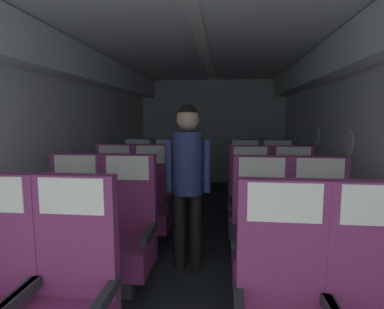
% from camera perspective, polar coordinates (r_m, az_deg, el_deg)
% --- Properties ---
extents(ground, '(3.39, 7.11, 0.02)m').
position_cam_1_polar(ground, '(3.64, 1.59, -16.63)').
color(ground, '#23282D').
extents(fuselage_shell, '(3.27, 6.76, 2.31)m').
position_cam_1_polar(fuselage_shell, '(3.61, 2.04, 9.91)').
color(fuselage_shell, silver).
rests_on(fuselage_shell, ground).
extents(seat_a_left_aisle, '(0.49, 0.47, 1.14)m').
position_cam_1_polar(seat_a_left_aisle, '(1.90, -22.25, -24.33)').
color(seat_a_left_aisle, '#38383D').
rests_on(seat_a_left_aisle, ground).
extents(seat_b_left_window, '(0.49, 0.47, 1.14)m').
position_cam_1_polar(seat_b_left_window, '(2.83, -21.43, -13.63)').
color(seat_b_left_window, '#38383D').
rests_on(seat_b_left_window, ground).
extents(seat_b_left_aisle, '(0.49, 0.47, 1.14)m').
position_cam_1_polar(seat_b_left_aisle, '(2.66, -12.32, -14.65)').
color(seat_b_left_aisle, '#38383D').
rests_on(seat_b_left_aisle, ground).
extents(seat_b_right_aisle, '(0.49, 0.47, 1.14)m').
position_cam_1_polar(seat_b_right_aisle, '(2.66, 22.90, -15.02)').
color(seat_b_right_aisle, '#38383D').
rests_on(seat_b_right_aisle, ground).
extents(seat_b_right_window, '(0.49, 0.47, 1.14)m').
position_cam_1_polar(seat_b_right_window, '(2.57, 12.84, -15.43)').
color(seat_b_right_window, '#38383D').
rests_on(seat_b_right_window, ground).
extents(seat_c_left_window, '(0.49, 0.47, 1.14)m').
position_cam_1_polar(seat_c_left_window, '(3.65, -14.63, -8.73)').
color(seat_c_left_window, '#38383D').
rests_on(seat_c_left_window, ground).
extents(seat_c_left_aisle, '(0.49, 0.47, 1.14)m').
position_cam_1_polar(seat_c_left_aisle, '(3.51, -7.70, -9.17)').
color(seat_c_left_aisle, '#38383D').
rests_on(seat_c_left_aisle, ground).
extents(seat_c_right_aisle, '(0.49, 0.47, 1.14)m').
position_cam_1_polar(seat_c_right_aisle, '(3.52, 18.47, -9.44)').
color(seat_c_right_aisle, '#38383D').
rests_on(seat_c_right_aisle, ground).
extents(seat_c_right_window, '(0.49, 0.47, 1.14)m').
position_cam_1_polar(seat_c_right_window, '(3.42, 10.78, -9.65)').
color(seat_c_right_window, '#38383D').
rests_on(seat_c_right_window, ground).
extents(seat_d_left_window, '(0.49, 0.47, 1.14)m').
position_cam_1_polar(seat_d_left_window, '(4.50, -10.37, -5.61)').
color(seat_d_left_window, '#38383D').
rests_on(seat_d_left_window, ground).
extents(seat_d_left_aisle, '(0.49, 0.47, 1.14)m').
position_cam_1_polar(seat_d_left_aisle, '(4.40, -4.59, -5.81)').
color(seat_d_left_aisle, '#38383D').
rests_on(seat_d_left_aisle, ground).
extents(seat_d_right_aisle, '(0.49, 0.47, 1.14)m').
position_cam_1_polar(seat_d_right_aisle, '(4.40, 15.74, -6.07)').
color(seat_d_right_aisle, '#38383D').
rests_on(seat_d_right_aisle, ground).
extents(seat_d_right_window, '(0.49, 0.47, 1.14)m').
position_cam_1_polar(seat_d_right_window, '(4.34, 9.87, -6.07)').
color(seat_d_right_window, '#38383D').
rests_on(seat_d_right_window, ground).
extents(flight_attendant, '(0.43, 0.28, 1.56)m').
position_cam_1_polar(flight_attendant, '(2.82, -0.79, -2.95)').
color(flight_attendant, black).
rests_on(flight_attendant, ground).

